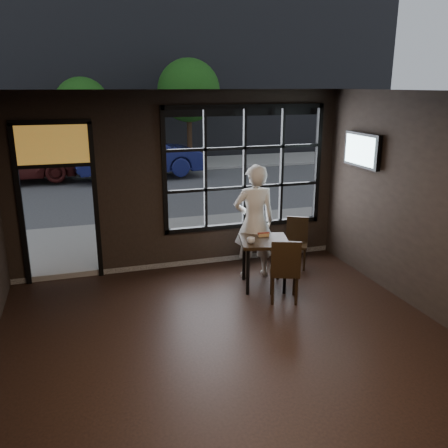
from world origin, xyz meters
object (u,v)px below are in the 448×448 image
object	(u,v)px
chair_near	(284,269)
navy_car	(140,155)
cafe_table	(264,263)
man	(254,222)

from	to	relation	value
chair_near	navy_car	distance (m)	10.86
cafe_table	chair_near	size ratio (longest dim) A/B	0.81
man	navy_car	size ratio (longest dim) A/B	0.44
chair_near	navy_car	xyz separation A→B (m)	(-0.80, 10.82, 0.33)
cafe_table	chair_near	xyz separation A→B (m)	(0.11, -0.58, 0.10)
navy_car	man	bearing A→B (deg)	178.93
man	navy_car	distance (m)	9.77
cafe_table	navy_car	xyz separation A→B (m)	(-0.69, 10.25, 0.43)
man	navy_car	xyz separation A→B (m)	(-0.70, 9.74, -0.15)
cafe_table	navy_car	size ratio (longest dim) A/B	0.18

